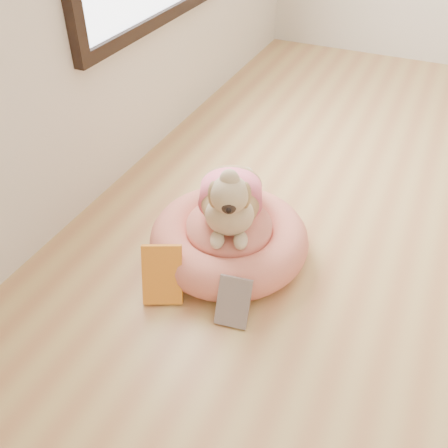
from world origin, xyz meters
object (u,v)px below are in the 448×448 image
at_px(book_yellow, 162,275).
at_px(book_white, 233,302).
at_px(dog, 230,188).
at_px(pet_bed, 229,239).

relative_size(book_yellow, book_white, 1.24).
height_order(dog, book_yellow, dog).
height_order(pet_bed, dog, dog).
relative_size(pet_bed, book_white, 3.58).
distance_m(pet_bed, book_yellow, 0.35).
xyz_separation_m(pet_bed, dog, (-0.00, 0.01, 0.25)).
bearing_deg(dog, book_white, -86.17).
distance_m(pet_bed, book_white, 0.35).
bearing_deg(book_yellow, dog, 43.84).
distance_m(dog, book_white, 0.44).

